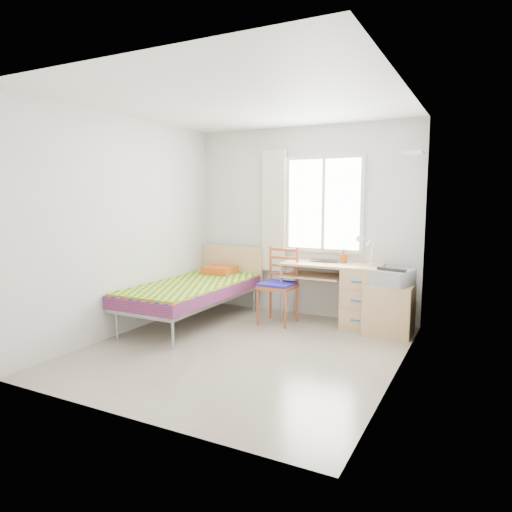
{
  "coord_description": "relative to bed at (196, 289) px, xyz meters",
  "views": [
    {
      "loc": [
        2.31,
        -4.19,
        1.64
      ],
      "look_at": [
        -0.12,
        0.55,
        0.96
      ],
      "focal_mm": 32.0,
      "sensor_mm": 36.0,
      "label": 1
    }
  ],
  "objects": [
    {
      "name": "wall_right",
      "position": [
        2.69,
        -0.69,
        0.85
      ],
      "size": [
        0.0,
        3.5,
        3.5
      ],
      "primitive_type": "plane",
      "rotation": [
        1.57,
        0.0,
        -1.57
      ],
      "color": "silver",
      "rests_on": "ground"
    },
    {
      "name": "wall_back",
      "position": [
        1.09,
        1.06,
        0.85
      ],
      "size": [
        3.2,
        0.0,
        3.2
      ],
      "primitive_type": "plane",
      "rotation": [
        1.57,
        0.0,
        0.0
      ],
      "color": "silver",
      "rests_on": "ground"
    },
    {
      "name": "chair",
      "position": [
        0.99,
        0.49,
        0.11
      ],
      "size": [
        0.43,
        0.43,
        1.01
      ],
      "rotation": [
        0.0,
        0.0,
        -0.0
      ],
      "color": "brown",
      "rests_on": "floor"
    },
    {
      "name": "desk",
      "position": [
        1.94,
        0.76,
        -0.02
      ],
      "size": [
        1.28,
        0.61,
        0.79
      ],
      "rotation": [
        0.0,
        0.0,
        0.02
      ],
      "color": "tan",
      "rests_on": "floor"
    },
    {
      "name": "window",
      "position": [
        1.39,
        1.04,
        1.1
      ],
      "size": [
        1.1,
        0.04,
        1.3
      ],
      "color": "white",
      "rests_on": "wall_back"
    },
    {
      "name": "curtain",
      "position": [
        0.67,
        0.99,
        1.0
      ],
      "size": [
        0.35,
        0.05,
        1.7
      ],
      "primitive_type": "cube",
      "color": "#EFDFC5",
      "rests_on": "wall_back"
    },
    {
      "name": "cabinet",
      "position": [
        2.37,
        0.63,
        -0.14
      ],
      "size": [
        0.56,
        0.5,
        0.6
      ],
      "rotation": [
        0.0,
        0.0,
        0.0
      ],
      "color": "tan",
      "rests_on": "floor"
    },
    {
      "name": "task_lamp",
      "position": [
        2.05,
        0.68,
        0.59
      ],
      "size": [
        0.22,
        0.31,
        0.39
      ],
      "rotation": [
        0.0,
        0.0,
        0.37
      ],
      "color": "white",
      "rests_on": "desk"
    },
    {
      "name": "wall_left",
      "position": [
        -0.51,
        -0.69,
        0.85
      ],
      "size": [
        0.0,
        3.5,
        3.5
      ],
      "primitive_type": "plane",
      "rotation": [
        1.57,
        0.0,
        1.57
      ],
      "color": "silver",
      "rests_on": "ground"
    },
    {
      "name": "ceiling",
      "position": [
        1.09,
        -0.69,
        2.15
      ],
      "size": [
        3.5,
        3.5,
        0.0
      ],
      "primitive_type": "plane",
      "rotation": [
        3.14,
        0.0,
        0.0
      ],
      "color": "white",
      "rests_on": "wall_back"
    },
    {
      "name": "pen_cup",
      "position": [
        1.73,
        0.88,
        0.4
      ],
      "size": [
        0.09,
        0.09,
        0.11
      ],
      "primitive_type": "cylinder",
      "rotation": [
        0.0,
        0.0,
        -0.0
      ],
      "color": "#CD5616",
      "rests_on": "desk"
    },
    {
      "name": "laptop",
      "position": [
        1.48,
        0.8,
        0.36
      ],
      "size": [
        0.41,
        0.31,
        0.03
      ],
      "primitive_type": "imported",
      "rotation": [
        0.0,
        0.0,
        0.2
      ],
      "color": "black",
      "rests_on": "desk"
    },
    {
      "name": "floor",
      "position": [
        1.09,
        -0.69,
        -0.45
      ],
      "size": [
        3.5,
        3.5,
        0.0
      ],
      "primitive_type": "plane",
      "color": "#BCAD93",
      "rests_on": "ground"
    },
    {
      "name": "floating_shelf",
      "position": [
        2.58,
        0.71,
        1.7
      ],
      "size": [
        0.2,
        0.32,
        0.03
      ],
      "primitive_type": "cube",
      "color": "white",
      "rests_on": "wall_right"
    },
    {
      "name": "book",
      "position": [
        1.4,
        0.77,
        0.14
      ],
      "size": [
        0.18,
        0.24,
        0.02
      ],
      "primitive_type": "imported",
      "rotation": [
        0.0,
        0.0,
        -0.11
      ],
      "color": "gray",
      "rests_on": "desk"
    },
    {
      "name": "printer",
      "position": [
        2.41,
        0.62,
        0.26
      ],
      "size": [
        0.5,
        0.54,
        0.19
      ],
      "rotation": [
        0.0,
        0.0,
        -0.28
      ],
      "color": "#999DA1",
      "rests_on": "cabinet"
    },
    {
      "name": "bed",
      "position": [
        0.0,
        0.0,
        0.0
      ],
      "size": [
        1.01,
        2.13,
        0.92
      ],
      "rotation": [
        0.0,
        0.0,
        0.0
      ],
      "color": "#919498",
      "rests_on": "floor"
    }
  ]
}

